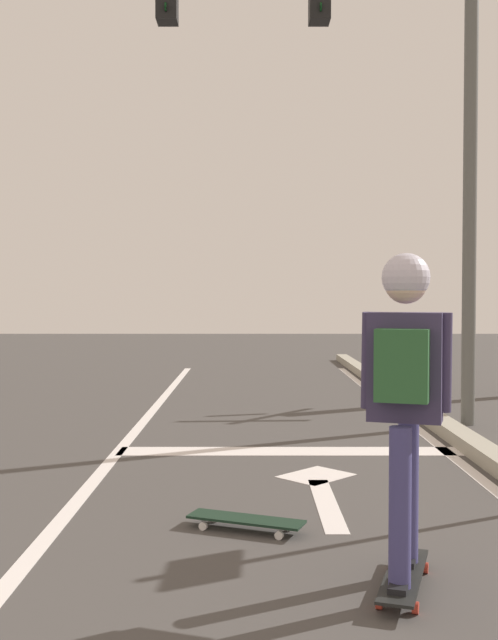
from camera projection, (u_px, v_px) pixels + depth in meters
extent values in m
cube|color=silver|center=(74.00, 501.00, 5.51)|extent=(0.12, 20.00, 0.01)
cube|color=silver|center=(287.00, 451.00, 7.27)|extent=(3.34, 0.40, 0.01)
cube|color=silver|center=(324.00, 503.00, 5.44)|extent=(0.16, 1.40, 0.01)
cube|color=silver|center=(313.00, 475.00, 6.29)|extent=(0.71, 0.71, 0.01)
cube|color=black|center=(401.00, 575.00, 3.85)|extent=(0.42, 0.83, 0.02)
cube|color=#B2B2B7|center=(406.00, 559.00, 4.11)|extent=(0.15, 0.09, 0.01)
cylinder|color=red|center=(391.00, 564.00, 4.14)|extent=(0.05, 0.07, 0.06)
cylinder|color=red|center=(422.00, 568.00, 4.09)|extent=(0.05, 0.07, 0.06)
cube|color=#B2B2B7|center=(394.00, 598.00, 3.59)|extent=(0.15, 0.09, 0.01)
cylinder|color=red|center=(376.00, 603.00, 3.62)|extent=(0.05, 0.07, 0.06)
cylinder|color=red|center=(412.00, 607.00, 3.57)|extent=(0.05, 0.07, 0.06)
cylinder|color=#403D74|center=(405.00, 488.00, 4.02)|extent=(0.11, 0.11, 0.79)
cube|color=black|center=(405.00, 558.00, 4.03)|extent=(0.16, 0.26, 0.03)
cylinder|color=#403D74|center=(397.00, 507.00, 3.66)|extent=(0.11, 0.11, 0.79)
cube|color=black|center=(397.00, 584.00, 3.67)|extent=(0.16, 0.26, 0.03)
cube|color=#3A3253|center=(402.00, 367.00, 3.82)|extent=(0.41, 0.29, 0.56)
cylinder|color=#3A3253|center=(365.00, 360.00, 3.90)|extent=(0.07, 0.11, 0.51)
cylinder|color=#3A3253|center=(442.00, 362.00, 3.78)|extent=(0.07, 0.08, 0.51)
sphere|color=beige|center=(403.00, 282.00, 3.80)|extent=(0.22, 0.22, 0.22)
sphere|color=silver|center=(403.00, 277.00, 3.80)|extent=(0.25, 0.25, 0.25)
cube|color=#2A5D30|center=(399.00, 365.00, 3.68)|extent=(0.29, 0.21, 0.36)
cube|color=black|center=(243.00, 519.00, 4.83)|extent=(0.78, 0.46, 0.02)
cube|color=#B2B2B7|center=(206.00, 517.00, 4.92)|extent=(0.10, 0.17, 0.01)
cylinder|color=silver|center=(200.00, 526.00, 4.83)|extent=(0.06, 0.05, 0.05)
cylinder|color=silver|center=(212.00, 518.00, 5.01)|extent=(0.06, 0.05, 0.05)
cube|color=#B2B2B7|center=(281.00, 526.00, 4.73)|extent=(0.10, 0.17, 0.01)
cylinder|color=silver|center=(276.00, 535.00, 4.65)|extent=(0.06, 0.05, 0.05)
cylinder|color=silver|center=(286.00, 527.00, 4.82)|extent=(0.06, 0.05, 0.05)
cylinder|color=#5E605B|center=(467.00, 187.00, 8.69)|extent=(0.16, 0.16, 5.57)
cylinder|color=black|center=(318.00, 7.00, 8.47)|extent=(0.02, 0.10, 0.10)
cylinder|color=black|center=(163.00, 7.00, 8.46)|extent=(0.02, 0.10, 0.10)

